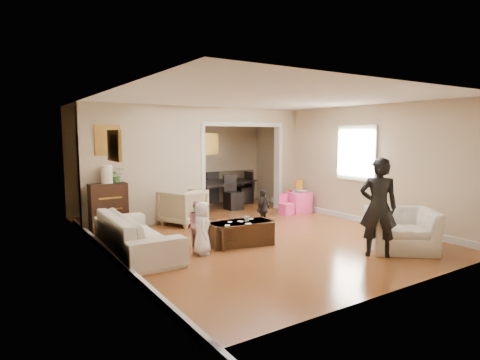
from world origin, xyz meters
TOP-DOWN VIEW (x-y plane):
  - floor at (0.00, 0.00)m, footprint 7.00×7.00m
  - partition_left at (-1.38, 1.80)m, footprint 2.75×0.18m
  - partition_right at (2.48, 1.80)m, footprint 0.55×0.18m
  - partition_header at (1.10, 1.80)m, footprint 2.22×0.18m
  - window_pane at (2.73, -0.40)m, footprint 0.03×0.95m
  - framed_art_partition at (-2.20, 1.70)m, footprint 0.45×0.03m
  - framed_art_sofa_wall at (-2.71, -0.60)m, footprint 0.03×0.55m
  - framed_art_alcove at (1.10, 3.44)m, footprint 0.45×0.03m
  - sofa at (-2.27, -0.14)m, footprint 0.94×2.28m
  - armchair_back at (-0.70, 1.44)m, footprint 1.10×1.11m
  - armchair_front at (1.58, -2.40)m, footprint 1.43×1.41m
  - dresser at (-2.27, 1.58)m, footprint 0.72×0.41m
  - table_lamp at (-2.27, 1.58)m, footprint 0.22×0.22m
  - potted_plant at (-2.07, 1.58)m, footprint 0.27×0.23m
  - coffee_table at (-0.53, -0.64)m, footprint 1.20×0.80m
  - coffee_cup at (-0.43, -0.69)m, footprint 0.12×0.12m
  - play_table at (2.31, 1.08)m, footprint 0.55×0.55m
  - cereal_box at (2.43, 1.18)m, footprint 0.20×0.08m
  - cyan_cup at (2.21, 1.03)m, footprint 0.08×0.08m
  - toy_block at (2.19, 1.20)m, footprint 0.09×0.08m
  - play_bowl at (2.36, 0.96)m, footprint 0.24×0.24m
  - dining_table at (1.16, 2.95)m, footprint 2.12×1.48m
  - adult_person at (0.94, -2.42)m, footprint 0.69×0.68m
  - child_kneel_a at (-1.38, -0.79)m, footprint 0.43×0.50m
  - child_kneel_b at (-1.23, -0.34)m, footprint 0.35×0.43m
  - child_toddler at (0.52, 0.11)m, footprint 0.53×0.40m
  - craft_papers at (-0.59, -0.69)m, footprint 0.76×0.43m

SIDE VIEW (x-z plane):
  - floor at x=0.00m, z-range 0.00..0.00m
  - coffee_table at x=-0.53m, z-range 0.00..0.41m
  - play_table at x=2.31m, z-range 0.00..0.51m
  - sofa at x=-2.27m, z-range 0.00..0.66m
  - dining_table at x=1.16m, z-range 0.00..0.68m
  - armchair_front at x=1.58m, z-range 0.00..0.70m
  - armchair_back at x=-0.70m, z-range 0.00..0.77m
  - child_kneel_b at x=-1.23m, z-range 0.00..0.82m
  - craft_papers at x=-0.59m, z-range 0.41..0.42m
  - child_toddler at x=0.52m, z-range 0.00..0.83m
  - child_kneel_a at x=-1.38m, z-range 0.00..0.87m
  - coffee_cup at x=-0.43m, z-range 0.41..0.51m
  - dresser at x=-2.27m, z-range 0.00..0.99m
  - toy_block at x=2.19m, z-range 0.51..0.56m
  - play_bowl at x=2.36m, z-range 0.51..0.57m
  - cyan_cup at x=2.21m, z-range 0.51..0.59m
  - cereal_box at x=2.43m, z-range 0.51..0.81m
  - adult_person at x=0.94m, z-range 0.00..1.60m
  - potted_plant at x=-2.07m, z-range 0.99..1.29m
  - table_lamp at x=-2.27m, z-range 0.99..1.35m
  - partition_left at x=-1.38m, z-range 0.00..2.60m
  - partition_right at x=2.48m, z-range 0.00..2.60m
  - window_pane at x=2.73m, z-range 1.00..2.10m
  - framed_art_alcove at x=1.10m, z-range 1.42..1.98m
  - framed_art_sofa_wall at x=-2.71m, z-range 1.60..2.00m
  - framed_art_partition at x=-2.20m, z-range 1.58..2.12m
  - partition_header at x=1.10m, z-range 2.25..2.60m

